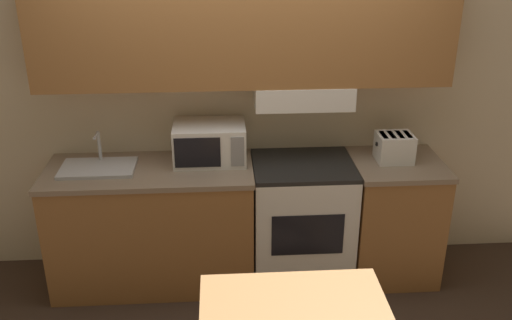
# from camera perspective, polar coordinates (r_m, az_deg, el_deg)

# --- Properties ---
(ground_plane) EXTENTS (16.00, 16.00, 0.00)m
(ground_plane) POSITION_cam_1_polar(r_m,az_deg,el_deg) (4.66, -1.08, -9.19)
(ground_plane) COLOR #3D2D23
(wall_back) EXTENTS (5.16, 0.38, 2.55)m
(wall_back) POSITION_cam_1_polar(r_m,az_deg,el_deg) (3.97, -1.05, 9.31)
(wall_back) COLOR beige
(wall_back) RESTS_ON ground_plane
(lower_counter_main) EXTENTS (1.43, 0.63, 0.90)m
(lower_counter_main) POSITION_cam_1_polar(r_m,az_deg,el_deg) (4.19, -10.24, -6.44)
(lower_counter_main) COLOR #936033
(lower_counter_main) RESTS_ON ground_plane
(lower_counter_right_stub) EXTENTS (0.63, 0.63, 0.90)m
(lower_counter_right_stub) POSITION_cam_1_polar(r_m,az_deg,el_deg) (4.34, 13.47, -5.59)
(lower_counter_right_stub) COLOR #936033
(lower_counter_right_stub) RESTS_ON ground_plane
(stove_range) EXTENTS (0.71, 0.60, 0.90)m
(stove_range) POSITION_cam_1_polar(r_m,az_deg,el_deg) (4.20, 4.56, -5.98)
(stove_range) COLOR white
(stove_range) RESTS_ON ground_plane
(microwave) EXTENTS (0.50, 0.36, 0.27)m
(microwave) POSITION_cam_1_polar(r_m,az_deg,el_deg) (4.00, -4.67, 1.76)
(microwave) COLOR white
(microwave) RESTS_ON lower_counter_main
(toaster) EXTENTS (0.26, 0.21, 0.20)m
(toaster) POSITION_cam_1_polar(r_m,az_deg,el_deg) (4.12, 13.67, 1.25)
(toaster) COLOR white
(toaster) RESTS_ON lower_counter_right_stub
(sink_basin) EXTENTS (0.50, 0.32, 0.24)m
(sink_basin) POSITION_cam_1_polar(r_m,az_deg,el_deg) (4.03, -15.53, -0.70)
(sink_basin) COLOR #B7BABF
(sink_basin) RESTS_ON lower_counter_main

